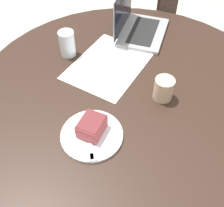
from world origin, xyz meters
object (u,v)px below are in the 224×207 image
at_px(chair, 181,29).
at_px(coffee_glass, 164,89).
at_px(plate, 92,135).
at_px(laptop, 138,26).

bearing_deg(chair, coffee_glass, 13.50).
bearing_deg(plate, laptop, 11.97).
relative_size(plate, laptop, 0.65).
xyz_separation_m(plate, coffee_glass, (0.31, -0.15, 0.04)).
xyz_separation_m(chair, coffee_glass, (-0.93, -0.20, 0.30)).
bearing_deg(plate, coffee_glass, -25.87).
bearing_deg(coffee_glass, plate, 154.13).
bearing_deg(chair, laptop, -8.33).
height_order(coffee_glass, laptop, laptop).
xyz_separation_m(chair, laptop, (-0.56, 0.10, 0.30)).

